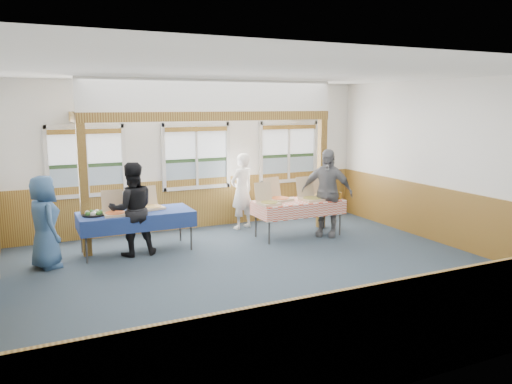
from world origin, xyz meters
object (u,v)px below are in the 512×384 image
at_px(table_right, 298,203).
at_px(man_blue, 44,222).
at_px(woman_white, 242,191).
at_px(woman_black, 132,209).
at_px(person_grey, 327,193).
at_px(table_left, 136,214).

relative_size(table_right, man_blue, 1.23).
height_order(woman_white, woman_black, woman_black).
relative_size(table_right, person_grey, 1.06).
distance_m(man_blue, person_grey, 5.41).
xyz_separation_m(man_blue, person_grey, (5.41, -0.24, 0.13)).
height_order(table_left, woman_white, woman_white).
xyz_separation_m(table_right, woman_black, (-3.38, 0.12, 0.15)).
xyz_separation_m(woman_black, man_blue, (-1.47, -0.10, -0.07)).
bearing_deg(person_grey, table_right, -157.44).
distance_m(woman_black, person_grey, 3.95).
bearing_deg(woman_white, table_left, -2.84).
relative_size(table_right, woman_white, 1.15).
distance_m(woman_white, woman_black, 2.77).
distance_m(woman_white, person_grey, 1.88).
xyz_separation_m(woman_white, person_grey, (1.34, -1.32, 0.08)).
relative_size(woman_black, man_blue, 1.09).
bearing_deg(woman_white, woman_black, 0.42).
height_order(table_left, woman_black, woman_black).
height_order(table_right, man_blue, man_blue).
bearing_deg(man_blue, person_grey, -107.59).
distance_m(table_left, table_right, 3.30).
relative_size(table_left, woman_white, 1.34).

